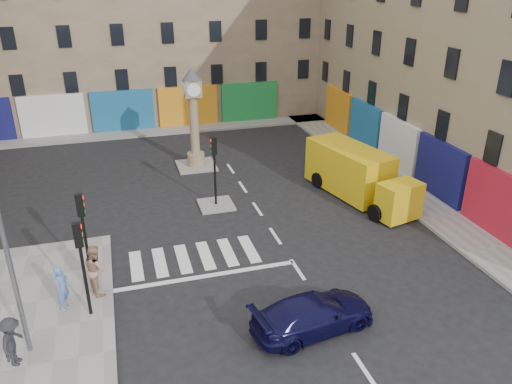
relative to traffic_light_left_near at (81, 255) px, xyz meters
name	(u,v)px	position (x,y,z in m)	size (l,w,h in m)	color
ground	(306,283)	(8.30, -0.20, -2.62)	(120.00, 120.00, 0.00)	black
sidewalk_left	(0,374)	(-2.70, -2.20, -2.55)	(7.00, 16.00, 0.15)	gray
sidewalk_right	(378,170)	(17.00, 9.80, -2.55)	(2.60, 30.00, 0.15)	gray
sidewalk_far	(152,131)	(4.30, 22.00, -2.55)	(32.00, 2.40, 0.15)	gray
island_near	(216,205)	(6.30, 7.80, -2.56)	(1.80, 1.80, 0.12)	gray
island_far	(196,166)	(6.30, 13.80, -2.56)	(2.40, 2.40, 0.12)	gray
building_right	(487,34)	(23.30, 9.80, 5.38)	(10.00, 30.00, 16.00)	#8E7B5D
building_far	(136,10)	(4.30, 27.80, 5.88)	(32.00, 10.00, 17.00)	gray
traffic_light_left_near	(81,255)	(0.00, 0.00, 0.00)	(0.28, 0.22, 3.70)	black
traffic_light_left_far	(83,223)	(0.00, 2.40, 0.00)	(0.28, 0.22, 3.70)	black
traffic_light_island	(214,160)	(6.30, 7.80, -0.03)	(0.28, 0.22, 3.70)	black
lamp_post	(0,225)	(-1.90, -1.40, 2.17)	(0.50, 0.25, 8.30)	#595B60
clock_pillar	(194,112)	(6.30, 13.80, 0.93)	(1.20, 1.20, 6.10)	#8E7B5D
navy_sedan	(313,314)	(7.47, -2.88, -1.97)	(1.82, 4.48, 1.30)	black
yellow_van	(357,174)	(13.99, 6.85, -1.31)	(3.77, 7.55, 2.64)	gold
pedestrian_blue	(62,288)	(-0.88, 0.62, -1.60)	(0.64, 0.42, 1.75)	#5172BA
pedestrian_tan	(96,269)	(0.30, 1.33, -1.46)	(0.98, 0.76, 2.01)	#9E7C61
pedestrian_dark	(12,342)	(-2.21, -1.95, -1.61)	(1.11, 0.64, 1.72)	#222227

